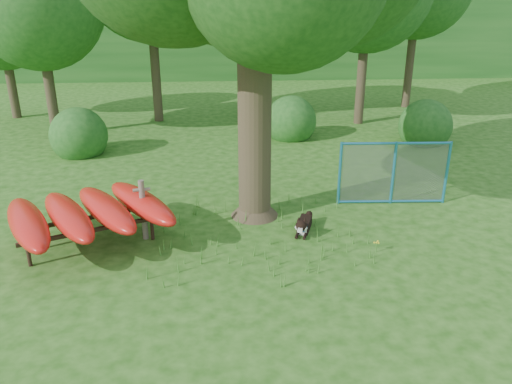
{
  "coord_description": "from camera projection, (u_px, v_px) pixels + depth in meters",
  "views": [
    {
      "loc": [
        -0.48,
        -8.26,
        4.72
      ],
      "look_at": [
        0.2,
        1.2,
        1.0
      ],
      "focal_mm": 35.0,
      "sensor_mm": 36.0,
      "label": 1
    }
  ],
  "objects": [
    {
      "name": "kayak_rack",
      "position": [
        87.0,
        213.0,
        9.89
      ],
      "size": [
        3.94,
        3.55,
        0.95
      ],
      "rotation": [
        0.0,
        0.0,
        0.42
      ],
      "color": "black",
      "rests_on": "ground"
    },
    {
      "name": "husky_dog",
      "position": [
        303.0,
        225.0,
        10.67
      ],
      "size": [
        0.52,
        1.0,
        0.47
      ],
      "rotation": [
        0.0,
        0.0,
        -0.32
      ],
      "color": "black",
      "rests_on": "ground"
    },
    {
      "name": "shrub_right",
      "position": [
        423.0,
        143.0,
        17.28
      ],
      "size": [
        1.8,
        1.8,
        1.8
      ],
      "primitive_type": "sphere",
      "color": "#1D551B",
      "rests_on": "ground"
    },
    {
      "name": "bg_tree_f",
      "position": [
        1.0,
        24.0,
        19.53
      ],
      "size": [
        3.6,
        3.6,
        5.55
      ],
      "color": "#372D1E",
      "rests_on": "ground"
    },
    {
      "name": "fence_section",
      "position": [
        393.0,
        173.0,
        11.95
      ],
      "size": [
        2.65,
        0.2,
        2.59
      ],
      "rotation": [
        0.0,
        0.0,
        -0.05
      ],
      "color": "teal",
      "rests_on": "ground"
    },
    {
      "name": "shrub_left",
      "position": [
        81.0,
        154.0,
        16.05
      ],
      "size": [
        1.8,
        1.8,
        1.8
      ],
      "primitive_type": "sphere",
      "color": "#1D551B",
      "rests_on": "ground"
    },
    {
      "name": "shrub_mid",
      "position": [
        290.0,
        138.0,
        17.91
      ],
      "size": [
        1.8,
        1.8,
        1.8
      ],
      "primitive_type": "sphere",
      "color": "#1D551B",
      "rests_on": "ground"
    },
    {
      "name": "wildflower_clump",
      "position": [
        377.0,
        243.0,
        9.81
      ],
      "size": [
        0.11,
        0.1,
        0.25
      ],
      "rotation": [
        0.0,
        0.0,
        0.34
      ],
      "color": "#407B28",
      "rests_on": "ground"
    },
    {
      "name": "wooden_post",
      "position": [
        143.0,
        208.0,
        10.19
      ],
      "size": [
        0.36,
        0.15,
        1.29
      ],
      "rotation": [
        0.0,
        0.0,
        0.23
      ],
      "color": "#675B4D",
      "rests_on": "ground"
    },
    {
      "name": "ground",
      "position": [
        250.0,
        265.0,
        9.42
      ],
      "size": [
        80.0,
        80.0,
        0.0
      ],
      "primitive_type": "plane",
      "color": "#1E5110",
      "rests_on": "ground"
    },
    {
      "name": "bg_tree_c",
      "position": [
        267.0,
        13.0,
        20.09
      ],
      "size": [
        4.0,
        4.0,
        6.12
      ],
      "color": "#372D1E",
      "rests_on": "ground"
    },
    {
      "name": "bg_tree_a",
      "position": [
        37.0,
        4.0,
        16.64
      ],
      "size": [
        4.4,
        4.4,
        6.7
      ],
      "color": "#372D1E",
      "rests_on": "ground"
    },
    {
      "name": "wooded_hillside",
      "position": [
        225.0,
        23.0,
        34.32
      ],
      "size": [
        80.0,
        12.0,
        6.0
      ],
      "primitive_type": "cube",
      "color": "#1D551B",
      "rests_on": "ground"
    }
  ]
}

